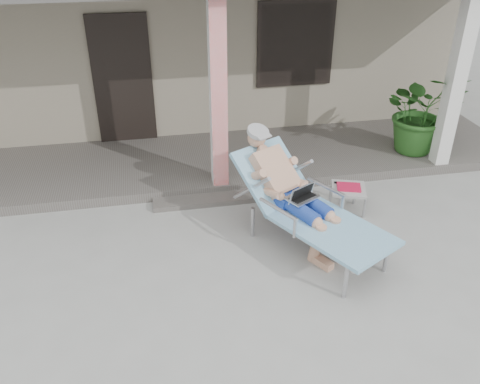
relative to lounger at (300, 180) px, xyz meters
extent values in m
plane|color=#9E9E99|center=(-0.74, -0.70, -0.87)|extent=(60.00, 60.00, 0.00)
cube|color=gray|center=(-0.74, 5.80, 0.63)|extent=(10.00, 5.00, 3.00)
cube|color=black|center=(-2.04, 3.27, 0.33)|extent=(0.95, 0.06, 2.10)
cube|color=black|center=(0.86, 3.27, 0.78)|extent=(1.20, 0.06, 1.30)
cube|color=black|center=(0.86, 3.26, 0.78)|extent=(1.32, 0.05, 1.42)
cube|color=#605B56|center=(-0.74, 2.30, -0.80)|extent=(10.00, 2.00, 0.15)
cube|color=red|center=(-0.74, 1.45, 0.58)|extent=(0.22, 0.22, 2.61)
cube|color=silver|center=(2.76, 1.45, 0.58)|extent=(0.22, 0.22, 2.61)
cube|color=#605B56|center=(-0.74, 1.15, -0.83)|extent=(2.00, 0.30, 0.07)
cylinder|color=#B7B7BC|center=(0.21, -1.12, -0.66)|extent=(0.05, 0.05, 0.42)
cylinder|color=#B7B7BC|center=(0.83, -0.78, -0.66)|extent=(0.05, 0.05, 0.42)
cylinder|color=#B7B7BC|center=(-0.52, 0.21, -0.66)|extent=(0.05, 0.05, 0.42)
cylinder|color=#B7B7BC|center=(0.11, 0.55, -0.66)|extent=(0.05, 0.05, 0.42)
cube|color=#B7B7BC|center=(0.26, -0.47, -0.44)|extent=(1.29, 1.55, 0.03)
cube|color=#7CBABF|center=(0.26, -0.47, -0.41)|extent=(1.40, 1.64, 0.04)
cube|color=#B7B7BC|center=(-0.23, 0.41, -0.17)|extent=(0.94, 0.92, 0.56)
cube|color=#7CBABF|center=(-0.23, 0.41, -0.13)|extent=(1.07, 1.04, 0.63)
cylinder|color=#AAAAAC|center=(-0.38, 0.70, 0.37)|extent=(0.38, 0.38, 0.15)
cube|color=silver|center=(0.02, -0.04, -0.21)|extent=(0.46, 0.41, 0.27)
cube|color=#A6A6A1|center=(0.88, 0.54, -0.51)|extent=(0.56, 0.56, 0.04)
cylinder|color=#B7B7BC|center=(0.70, 0.36, -0.70)|extent=(0.03, 0.03, 0.34)
cylinder|color=#B7B7BC|center=(1.05, 0.36, -0.70)|extent=(0.03, 0.03, 0.34)
cylinder|color=#B7B7BC|center=(0.70, 0.72, -0.70)|extent=(0.03, 0.03, 0.34)
cylinder|color=#B7B7BC|center=(1.05, 0.72, -0.70)|extent=(0.03, 0.03, 0.34)
cube|color=red|center=(0.88, 0.54, -0.48)|extent=(0.37, 0.32, 0.03)
cube|color=black|center=(0.88, 0.66, -0.49)|extent=(0.30, 0.11, 0.03)
imported|color=#26591E|center=(2.60, 1.92, -0.05)|extent=(1.39, 1.26, 1.34)
camera|label=1|loc=(-1.69, -5.04, 2.86)|focal=38.00mm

